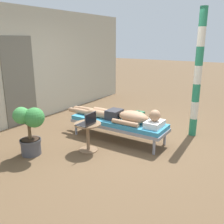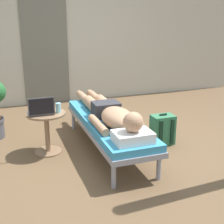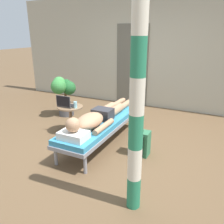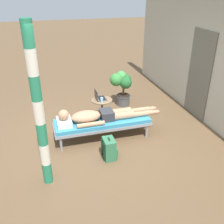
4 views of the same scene
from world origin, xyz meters
name	(u,v)px [view 3 (image 3 of 4)]	position (x,y,z in m)	size (l,w,h in m)	color
ground_plane	(103,143)	(0.00, 0.00, 0.00)	(40.00, 40.00, 0.00)	brown
house_wall_back	(149,53)	(-0.04, 2.53, 1.35)	(7.60, 0.20, 2.70)	#B2AD99
house_door_panel	(132,66)	(-0.44, 2.42, 1.02)	(0.84, 0.03, 2.04)	#625F54
lounge_chair	(100,125)	(-0.04, -0.02, 0.35)	(0.61, 1.99, 0.42)	gray
person_reclining	(97,117)	(-0.04, -0.11, 0.52)	(0.53, 2.17, 0.32)	white
side_table	(71,115)	(-0.79, 0.16, 0.36)	(0.48, 0.48, 0.52)	#8C6B4C
laptop	(66,104)	(-0.85, 0.11, 0.58)	(0.31, 0.24, 0.23)	#4C4C51
drink_glass	(75,105)	(-0.64, 0.12, 0.58)	(0.06, 0.06, 0.12)	#99D8E5
backpack	(140,143)	(0.70, -0.08, 0.20)	(0.30, 0.26, 0.42)	#33724C
potted_plant	(64,92)	(-1.47, 0.87, 0.56)	(0.53, 0.57, 0.90)	#4C4C51
porch_post	(137,96)	(1.03, -1.21, 1.28)	(0.15, 0.15, 2.56)	#267F59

